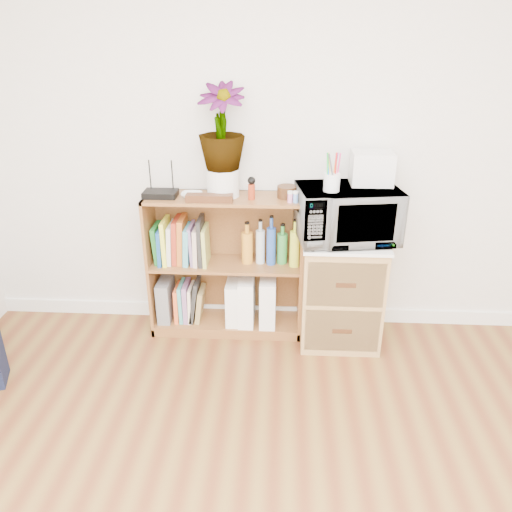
{
  "coord_description": "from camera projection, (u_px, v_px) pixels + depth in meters",
  "views": [
    {
      "loc": [
        0.01,
        -0.85,
        1.89
      ],
      "look_at": [
        -0.14,
        1.95,
        0.62
      ],
      "focal_mm": 35.0,
      "sensor_mm": 36.0,
      "label": 1
    }
  ],
  "objects": [
    {
      "name": "trinket_box",
      "position": [
        209.0,
        198.0,
        2.99
      ],
      "size": [
        0.28,
        0.07,
        0.05
      ],
      "primitive_type": "cube",
      "color": "#3A1D0F",
      "rests_on": "bookshelf"
    },
    {
      "name": "wooden_bowl",
      "position": [
        287.0,
        192.0,
        3.06
      ],
      "size": [
        0.12,
        0.12,
        0.07
      ],
      "primitive_type": "cylinder",
      "color": "#361B0E",
      "rests_on": "bookshelf"
    },
    {
      "name": "small_appliance",
      "position": [
        372.0,
        168.0,
        2.97
      ],
      "size": [
        0.24,
        0.2,
        0.19
      ],
      "primitive_type": "cube",
      "color": "silver",
      "rests_on": "microwave"
    },
    {
      "name": "plant_pot",
      "position": [
        223.0,
        183.0,
        3.07
      ],
      "size": [
        0.2,
        0.2,
        0.17
      ],
      "primitive_type": "cylinder",
      "color": "silver",
      "rests_on": "bookshelf"
    },
    {
      "name": "magazine_holder_mid",
      "position": [
        247.0,
        299.0,
        3.37
      ],
      "size": [
        0.1,
        0.26,
        0.32
      ],
      "primitive_type": "cube",
      "color": "white",
      "rests_on": "bookshelf"
    },
    {
      "name": "magazine_holder_left",
      "position": [
        234.0,
        301.0,
        3.38
      ],
      "size": [
        0.09,
        0.24,
        0.3
      ],
      "primitive_type": "cube",
      "color": "white",
      "rests_on": "bookshelf"
    },
    {
      "name": "skirting_board",
      "position": [
        278.0,
        312.0,
        3.57
      ],
      "size": [
        4.0,
        0.02,
        0.1
      ],
      "primitive_type": "cube",
      "color": "white",
      "rests_on": "ground"
    },
    {
      "name": "cookbooks",
      "position": [
        182.0,
        243.0,
        3.23
      ],
      "size": [
        0.36,
        0.2,
        0.31
      ],
      "color": "#20792D",
      "rests_on": "bookshelf"
    },
    {
      "name": "wicker_unit",
      "position": [
        340.0,
        291.0,
        3.23
      ],
      "size": [
        0.5,
        0.45,
        0.7
      ],
      "primitive_type": "cube",
      "color": "#9E7542",
      "rests_on": "ground"
    },
    {
      "name": "router",
      "position": [
        161.0,
        194.0,
        3.08
      ],
      "size": [
        0.21,
        0.14,
        0.04
      ],
      "primitive_type": "cube",
      "color": "black",
      "rests_on": "bookshelf"
    },
    {
      "name": "microwave",
      "position": [
        347.0,
        214.0,
        3.0
      ],
      "size": [
        0.64,
        0.49,
        0.33
      ],
      "primitive_type": "imported",
      "rotation": [
        0.0,
        0.0,
        0.16
      ],
      "color": "silver",
      "rests_on": "wicker_unit"
    },
    {
      "name": "kokeshi_doll",
      "position": [
        252.0,
        192.0,
        3.02
      ],
      "size": [
        0.04,
        0.04,
        0.1
      ],
      "primitive_type": "cylinder",
      "color": "#982C12",
      "rests_on": "bookshelf"
    },
    {
      "name": "potted_plant",
      "position": [
        221.0,
        127.0,
        2.93
      ],
      "size": [
        0.28,
        0.28,
        0.5
      ],
      "primitive_type": "imported",
      "color": "#30732E",
      "rests_on": "plant_pot"
    },
    {
      "name": "liquor_bottles",
      "position": [
        277.0,
        244.0,
        3.2
      ],
      "size": [
        0.45,
        0.07,
        0.32
      ],
      "color": "orange",
      "rests_on": "bookshelf"
    },
    {
      "name": "paint_jars",
      "position": [
        296.0,
        198.0,
        2.97
      ],
      "size": [
        0.12,
        0.04,
        0.06
      ],
      "primitive_type": "cube",
      "color": "pink",
      "rests_on": "bookshelf"
    },
    {
      "name": "lower_books",
      "position": [
        189.0,
        301.0,
        3.41
      ],
      "size": [
        0.2,
        0.19,
        0.3
      ],
      "color": "orange",
      "rests_on": "bookshelf"
    },
    {
      "name": "file_box",
      "position": [
        166.0,
        299.0,
        3.41
      ],
      "size": [
        0.09,
        0.23,
        0.29
      ],
      "primitive_type": "cube",
      "color": "slate",
      "rests_on": "bookshelf"
    },
    {
      "name": "white_bowl",
      "position": [
        192.0,
        195.0,
        3.06
      ],
      "size": [
        0.13,
        0.13,
        0.03
      ],
      "primitive_type": "imported",
      "color": "silver",
      "rests_on": "bookshelf"
    },
    {
      "name": "bookshelf",
      "position": [
        226.0,
        266.0,
        3.28
      ],
      "size": [
        1.0,
        0.3,
        0.95
      ],
      "primitive_type": "cube",
      "color": "brown",
      "rests_on": "ground"
    },
    {
      "name": "magazine_holder_right",
      "position": [
        268.0,
        299.0,
        3.36
      ],
      "size": [
        0.11,
        0.27,
        0.33
      ],
      "primitive_type": "cube",
      "color": "white",
      "rests_on": "bookshelf"
    },
    {
      "name": "pen_cup",
      "position": [
        332.0,
        182.0,
        2.85
      ],
      "size": [
        0.09,
        0.09,
        0.1
      ],
      "primitive_type": "cylinder",
      "color": "white",
      "rests_on": "microwave"
    }
  ]
}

